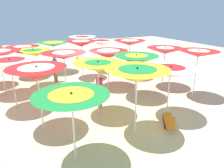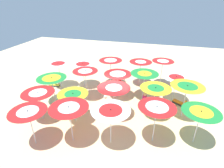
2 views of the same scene
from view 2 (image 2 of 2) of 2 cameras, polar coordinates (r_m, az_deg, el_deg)
The scene contains 27 objects.
ground at distance 13.51m, azimuth 0.34°, elevation -7.90°, with size 40.68×40.68×0.04m, color beige.
beach_umbrella_0 at distance 10.40m, azimuth -25.48°, elevation -8.80°, with size 1.99×1.99×2.34m.
beach_umbrella_1 at distance 9.82m, azimuth -13.73°, elevation -8.17°, with size 2.15×2.15×2.42m.
beach_umbrella_2 at distance 9.45m, azimuth -0.44°, elevation -9.36°, with size 2.14×2.14×2.37m.
beach_umbrella_3 at distance 9.79m, azimuth 14.27°, elevation -8.14°, with size 2.05×2.05×2.49m.
beach_umbrella_4 at distance 10.64m, azimuth 26.84°, elevation -8.63°, with size 2.05×2.05×2.24m.
beach_umbrella_5 at distance 12.37m, azimuth -22.77°, elevation -3.20°, with size 2.12×2.12×2.14m.
beach_umbrella_6 at distance 11.42m, azimuth -12.49°, elevation -3.99°, with size 1.95×1.95×2.23m.
beach_umbrella_7 at distance 11.49m, azimuth 0.59°, elevation -1.87°, with size 2.17×2.17×2.39m.
beach_umbrella_8 at distance 11.83m, azimuth 13.91°, elevation -2.03°, with size 2.03×2.03×2.38m.
beach_umbrella_9 at distance 12.44m, azimuth 23.16°, elevation -1.42°, with size 2.16×2.16×2.52m.
beach_umbrella_10 at distance 13.93m, azimuth -18.95°, elevation 1.37°, with size 2.22×2.22×2.23m.
beach_umbrella_11 at distance 13.84m, azimuth -8.64°, elevation 3.57°, with size 1.96×1.96×2.51m.
beach_umbrella_12 at distance 13.92m, azimuth 1.87°, elevation 2.58°, with size 2.19×2.19×2.22m.
beach_umbrella_13 at distance 14.10m, azimuth 10.46°, elevation 2.64°, with size 2.20×2.20×2.26m.
beach_umbrella_14 at distance 14.21m, azimuth 20.06°, elevation 1.41°, with size 2.10×2.10×2.23m.
beach_umbrella_15 at distance 16.19m, azimuth -17.02°, elevation 5.90°, with size 2.13×2.13×2.42m.
beach_umbrella_16 at distance 15.88m, azimuth -9.42°, elevation 5.89°, with size 2.10×2.10×2.32m.
beach_umbrella_17 at distance 15.93m, azimuth -0.47°, elevation 7.19°, with size 2.07×2.07×2.53m.
beach_umbrella_18 at distance 16.18m, azimuth 9.25°, elevation 6.58°, with size 2.02×2.02×2.38m.
beach_umbrella_19 at distance 16.47m, azimuth 16.17°, elevation 6.71°, with size 1.94×1.94×2.50m.
lounger_0 at distance 14.76m, azimuth 21.21°, elevation -5.64°, with size 1.04×1.28×0.55m.
lounger_1 at distance 17.34m, azimuth -18.42°, elevation -0.12°, with size 0.44×1.21×0.62m.
lounger_2 at distance 17.19m, azimuth 1.84°, elevation 1.10°, with size 0.98×1.17×0.53m.
beachgoer_0 at distance 13.07m, azimuth -11.10°, elevation -5.23°, with size 0.30×0.30×1.63m.
beachgoer_1 at distance 12.78m, azimuth 10.36°, elevation -5.99°, with size 0.30×0.30×1.63m.
beach_ball at distance 14.68m, azimuth -2.24°, elevation -4.11°, with size 0.25×0.25×0.25m, color white.
Camera 2 is at (-10.70, -2.81, 7.74)m, focal length 28.18 mm.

